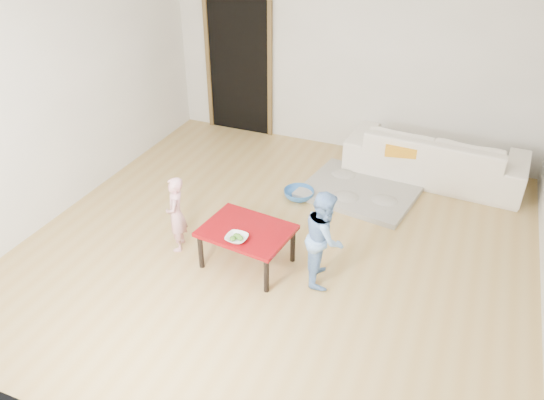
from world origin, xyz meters
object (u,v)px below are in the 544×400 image
Objects in this scene: child_blue at (324,237)px; basin at (299,194)px; red_table at (247,247)px; bowl at (237,238)px; sofa at (435,155)px; child_pink at (176,214)px.

child_blue is 2.63× the size of basin.
basin is at bearing 87.93° from red_table.
basin is (0.06, 1.55, -0.38)m from bowl.
sofa reaches higher than bowl.
red_table is 0.31m from bowl.
sofa is 2.64× the size of child_pink.
sofa reaches higher than basin.
red_table reaches higher than basin.
sofa reaches higher than red_table.
basin is at bearing 87.96° from bowl.
red_table is at bearing 67.21° from child_pink.
sofa is 2.58× the size of red_table.
child_pink reaches higher than basin.
sofa is 2.85m from red_table.
basin is (0.05, 1.35, -0.15)m from red_table.
bowl is (-1.43, -2.67, 0.13)m from sofa.
child_pink is 0.86× the size of child_blue.
bowl is 0.77m from child_pink.
child_blue reaches higher than child_pink.
child_blue is at bearing 5.95° from red_table.
red_table is 0.79m from child_blue.
child_pink is at bearing 78.19° from child_blue.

